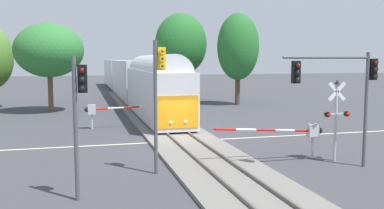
{
  "coord_description": "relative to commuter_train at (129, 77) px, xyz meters",
  "views": [
    {
      "loc": [
        -6.07,
        -25.26,
        5.13
      ],
      "look_at": [
        1.29,
        2.68,
        2.0
      ],
      "focal_mm": 39.31,
      "sensor_mm": 36.0,
      "label": 1
    }
  ],
  "objects": [
    {
      "name": "elm_centre_background",
      "position": [
        5.7,
        -5.38,
        4.18
      ],
      "size": [
        6.27,
        6.27,
        10.64
      ],
      "color": "brown",
      "rests_on": "ground"
    },
    {
      "name": "ground_plane",
      "position": [
        -0.0,
        -30.07,
        -2.73
      ],
      "size": [
        220.0,
        220.0,
        0.0
      ],
      "primitive_type": "plane",
      "color": "#3D3D42"
    },
    {
      "name": "traffic_signal_near_left",
      "position": [
        -6.18,
        -39.9,
        0.78
      ],
      "size": [
        0.53,
        0.38,
        5.24
      ],
      "color": "#4C4C51",
      "rests_on": "ground"
    },
    {
      "name": "crossing_gate_near",
      "position": [
        4.74,
        -36.26,
        -1.3
      ],
      "size": [
        5.89,
        0.4,
        1.83
      ],
      "color": "#B7B7BC",
      "rests_on": "ground"
    },
    {
      "name": "traffic_signal_median",
      "position": [
        -2.81,
        -37.11,
        1.24
      ],
      "size": [
        0.53,
        0.38,
        5.95
      ],
      "color": "#4C4C51",
      "rests_on": "ground"
    },
    {
      "name": "traffic_signal_near_right",
      "position": [
        5.64,
        -38.4,
        1.39
      ],
      "size": [
        4.81,
        0.38,
        5.45
      ],
      "color": "#4C4C51",
      "rests_on": "ground"
    },
    {
      "name": "crossing_gate_far",
      "position": [
        -4.62,
        -23.89,
        -1.32
      ],
      "size": [
        6.43,
        0.4,
        1.8
      ],
      "color": "#B7B7BC",
      "rests_on": "ground"
    },
    {
      "name": "oak_behind_train",
      "position": [
        -8.99,
        -12.8,
        3.23
      ],
      "size": [
        6.52,
        6.52,
        8.57
      ],
      "color": "brown",
      "rests_on": "ground"
    },
    {
      "name": "commuter_train",
      "position": [
        0.0,
        0.0,
        0.0
      ],
      "size": [
        3.04,
        61.25,
        5.16
      ],
      "color": "silver",
      "rests_on": "railway_track"
    },
    {
      "name": "oak_far_right",
      "position": [
        10.85,
        -11.18,
        3.74
      ],
      "size": [
        4.65,
        4.65,
        10.21
      ],
      "color": "#4C3828",
      "rests_on": "ground"
    },
    {
      "name": "road_centre_stripe",
      "position": [
        -0.0,
        -30.07,
        -2.73
      ],
      "size": [
        44.0,
        0.2,
        0.01
      ],
      "color": "beige",
      "rests_on": "ground"
    },
    {
      "name": "crossing_signal_mast",
      "position": [
        6.2,
        -37.07,
        -0.23
      ],
      "size": [
        1.36,
        0.44,
        4.1
      ],
      "color": "#B2B2B7",
      "rests_on": "ground"
    },
    {
      "name": "railway_track",
      "position": [
        -0.0,
        -30.07,
        -2.64
      ],
      "size": [
        4.4,
        80.0,
        0.32
      ],
      "color": "slate",
      "rests_on": "ground"
    }
  ]
}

